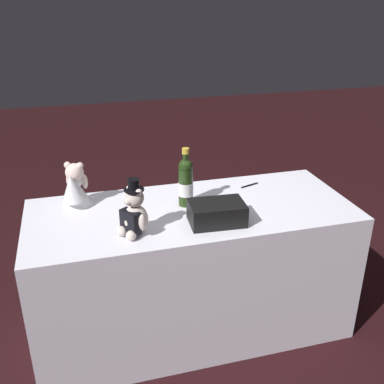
{
  "coord_description": "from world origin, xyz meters",
  "views": [
    {
      "loc": [
        0.57,
        2.07,
        1.84
      ],
      "look_at": [
        0.0,
        0.0,
        0.87
      ],
      "focal_mm": 42.01,
      "sensor_mm": 36.0,
      "label": 1
    }
  ],
  "objects_px": {
    "gift_case_black": "(217,213)",
    "signing_pen": "(249,185)",
    "teddy_bear_bride": "(75,187)",
    "champagne_bottle": "(186,182)",
    "teddy_bear_groom": "(134,214)"
  },
  "relations": [
    {
      "from": "teddy_bear_groom",
      "to": "signing_pen",
      "type": "relative_size",
      "value": 2.2
    },
    {
      "from": "teddy_bear_bride",
      "to": "teddy_bear_groom",
      "type": "bearing_deg",
      "value": 123.22
    },
    {
      "from": "teddy_bear_bride",
      "to": "signing_pen",
      "type": "xyz_separation_m",
      "value": [
        -1.0,
        -0.0,
        -0.11
      ]
    },
    {
      "from": "signing_pen",
      "to": "teddy_bear_bride",
      "type": "bearing_deg",
      "value": 0.03
    },
    {
      "from": "signing_pen",
      "to": "gift_case_black",
      "type": "relative_size",
      "value": 0.45
    },
    {
      "from": "signing_pen",
      "to": "gift_case_black",
      "type": "bearing_deg",
      "value": 49.49
    },
    {
      "from": "champagne_bottle",
      "to": "signing_pen",
      "type": "relative_size",
      "value": 2.53
    },
    {
      "from": "teddy_bear_groom",
      "to": "teddy_bear_bride",
      "type": "bearing_deg",
      "value": -56.78
    },
    {
      "from": "teddy_bear_groom",
      "to": "champagne_bottle",
      "type": "height_order",
      "value": "champagne_bottle"
    },
    {
      "from": "teddy_bear_bride",
      "to": "signing_pen",
      "type": "height_order",
      "value": "teddy_bear_bride"
    },
    {
      "from": "teddy_bear_bride",
      "to": "champagne_bottle",
      "type": "height_order",
      "value": "champagne_bottle"
    },
    {
      "from": "gift_case_black",
      "to": "signing_pen",
      "type": "bearing_deg",
      "value": -130.51
    },
    {
      "from": "teddy_bear_groom",
      "to": "gift_case_black",
      "type": "xyz_separation_m",
      "value": [
        -0.41,
        -0.01,
        -0.05
      ]
    },
    {
      "from": "teddy_bear_groom",
      "to": "teddy_bear_bride",
      "type": "relative_size",
      "value": 1.14
    },
    {
      "from": "teddy_bear_groom",
      "to": "signing_pen",
      "type": "xyz_separation_m",
      "value": [
        -0.74,
        -0.39,
        -0.1
      ]
    }
  ]
}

